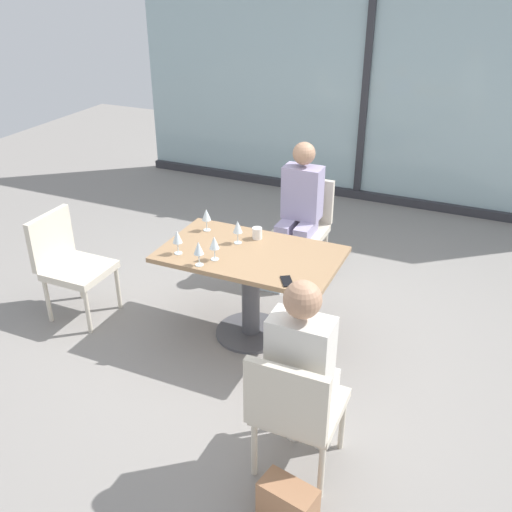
{
  "coord_description": "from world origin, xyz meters",
  "views": [
    {
      "loc": [
        1.59,
        -3.49,
        2.71
      ],
      "look_at": [
        0.0,
        0.1,
        0.65
      ],
      "focal_mm": 40.85,
      "sensor_mm": 36.0,
      "label": 1
    }
  ],
  "objects_px": {
    "wine_glass_4": "(199,249)",
    "chair_front_right": "(295,407)",
    "chair_side_end": "(69,260)",
    "handbag_0": "(268,274)",
    "person_front_right": "(303,366)",
    "wine_glass_3": "(238,227)",
    "wine_glass_0": "(206,215)",
    "chair_near_window": "(303,221)",
    "coffee_cup": "(257,233)",
    "handbag_1": "(288,506)",
    "wine_glass_2": "(177,237)",
    "person_near_window": "(300,205)",
    "dining_table_main": "(251,275)",
    "wine_glass_1": "(214,243)",
    "cell_phone_on_table": "(287,281)"
  },
  "relations": [
    {
      "from": "wine_glass_4",
      "to": "chair_front_right",
      "type": "bearing_deg",
      "value": -38.8
    },
    {
      "from": "chair_near_window",
      "to": "dining_table_main",
      "type": "bearing_deg",
      "value": -90.0
    },
    {
      "from": "dining_table_main",
      "to": "wine_glass_4",
      "type": "distance_m",
      "value": 0.53
    },
    {
      "from": "dining_table_main",
      "to": "wine_glass_1",
      "type": "xyz_separation_m",
      "value": [
        -0.19,
        -0.21,
        0.32
      ]
    },
    {
      "from": "chair_near_window",
      "to": "handbag_1",
      "type": "bearing_deg",
      "value": -71.53
    },
    {
      "from": "coffee_cup",
      "to": "chair_near_window",
      "type": "bearing_deg",
      "value": 87.0
    },
    {
      "from": "wine_glass_4",
      "to": "coffee_cup",
      "type": "relative_size",
      "value": 2.06
    },
    {
      "from": "wine_glass_2",
      "to": "wine_glass_0",
      "type": "bearing_deg",
      "value": 89.72
    },
    {
      "from": "wine_glass_0",
      "to": "wine_glass_2",
      "type": "distance_m",
      "value": 0.44
    },
    {
      "from": "chair_side_end",
      "to": "wine_glass_2",
      "type": "relative_size",
      "value": 4.7
    },
    {
      "from": "person_near_window",
      "to": "chair_near_window",
      "type": "bearing_deg",
      "value": 90.0
    },
    {
      "from": "person_near_window",
      "to": "wine_glass_3",
      "type": "height_order",
      "value": "person_near_window"
    },
    {
      "from": "chair_near_window",
      "to": "coffee_cup",
      "type": "xyz_separation_m",
      "value": [
        -0.05,
        -0.94,
        0.28
      ]
    },
    {
      "from": "chair_side_end",
      "to": "person_near_window",
      "type": "relative_size",
      "value": 0.69
    },
    {
      "from": "coffee_cup",
      "to": "handbag_1",
      "type": "bearing_deg",
      "value": -61.56
    },
    {
      "from": "chair_near_window",
      "to": "coffee_cup",
      "type": "relative_size",
      "value": 9.67
    },
    {
      "from": "chair_near_window",
      "to": "chair_front_right",
      "type": "bearing_deg",
      "value": -71.19
    },
    {
      "from": "chair_near_window",
      "to": "person_front_right",
      "type": "relative_size",
      "value": 0.69
    },
    {
      "from": "dining_table_main",
      "to": "wine_glass_0",
      "type": "height_order",
      "value": "wine_glass_0"
    },
    {
      "from": "coffee_cup",
      "to": "cell_phone_on_table",
      "type": "height_order",
      "value": "coffee_cup"
    },
    {
      "from": "wine_glass_2",
      "to": "cell_phone_on_table",
      "type": "bearing_deg",
      "value": -4.09
    },
    {
      "from": "wine_glass_2",
      "to": "handbag_1",
      "type": "relative_size",
      "value": 0.62
    },
    {
      "from": "chair_front_right",
      "to": "person_near_window",
      "type": "height_order",
      "value": "person_near_window"
    },
    {
      "from": "dining_table_main",
      "to": "wine_glass_1",
      "type": "distance_m",
      "value": 0.43
    },
    {
      "from": "chair_side_end",
      "to": "handbag_0",
      "type": "height_order",
      "value": "chair_side_end"
    },
    {
      "from": "person_front_right",
      "to": "wine_glass_3",
      "type": "height_order",
      "value": "person_front_right"
    },
    {
      "from": "wine_glass_4",
      "to": "wine_glass_3",
      "type": "bearing_deg",
      "value": 77.27
    },
    {
      "from": "wine_glass_1",
      "to": "handbag_1",
      "type": "xyz_separation_m",
      "value": [
        1.09,
        -1.31,
        -0.72
      ]
    },
    {
      "from": "wine_glass_0",
      "to": "person_front_right",
      "type": "bearing_deg",
      "value": -44.91
    },
    {
      "from": "wine_glass_3",
      "to": "chair_front_right",
      "type": "bearing_deg",
      "value": -53.27
    },
    {
      "from": "wine_glass_2",
      "to": "wine_glass_4",
      "type": "distance_m",
      "value": 0.25
    },
    {
      "from": "person_front_right",
      "to": "dining_table_main",
      "type": "bearing_deg",
      "value": 126.91
    },
    {
      "from": "dining_table_main",
      "to": "cell_phone_on_table",
      "type": "bearing_deg",
      "value": -36.32
    },
    {
      "from": "dining_table_main",
      "to": "wine_glass_0",
      "type": "distance_m",
      "value": 0.61
    },
    {
      "from": "chair_front_right",
      "to": "wine_glass_0",
      "type": "relative_size",
      "value": 4.7
    },
    {
      "from": "wine_glass_4",
      "to": "chair_near_window",
      "type": "bearing_deg",
      "value": 80.56
    },
    {
      "from": "chair_side_end",
      "to": "handbag_0",
      "type": "relative_size",
      "value": 2.9
    },
    {
      "from": "chair_near_window",
      "to": "wine_glass_1",
      "type": "relative_size",
      "value": 4.7
    },
    {
      "from": "dining_table_main",
      "to": "wine_glass_4",
      "type": "xyz_separation_m",
      "value": [
        -0.25,
        -0.33,
        0.32
      ]
    },
    {
      "from": "dining_table_main",
      "to": "chair_side_end",
      "type": "xyz_separation_m",
      "value": [
        -1.48,
        -0.31,
        -0.04
      ]
    },
    {
      "from": "chair_near_window",
      "to": "coffee_cup",
      "type": "bearing_deg",
      "value": -93.0
    },
    {
      "from": "person_near_window",
      "to": "coffee_cup",
      "type": "bearing_deg",
      "value": -93.39
    },
    {
      "from": "coffee_cup",
      "to": "wine_glass_1",
      "type": "bearing_deg",
      "value": -107.52
    },
    {
      "from": "chair_near_window",
      "to": "wine_glass_0",
      "type": "bearing_deg",
      "value": -116.31
    },
    {
      "from": "chair_side_end",
      "to": "wine_glass_4",
      "type": "relative_size",
      "value": 4.7
    },
    {
      "from": "dining_table_main",
      "to": "chair_near_window",
      "type": "relative_size",
      "value": 1.52
    },
    {
      "from": "wine_glass_4",
      "to": "handbag_1",
      "type": "height_order",
      "value": "wine_glass_4"
    },
    {
      "from": "wine_glass_0",
      "to": "handbag_1",
      "type": "bearing_deg",
      "value": -51.42
    },
    {
      "from": "wine_glass_0",
      "to": "wine_glass_3",
      "type": "height_order",
      "value": "same"
    },
    {
      "from": "wine_glass_3",
      "to": "handbag_1",
      "type": "relative_size",
      "value": 0.62
    }
  ]
}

